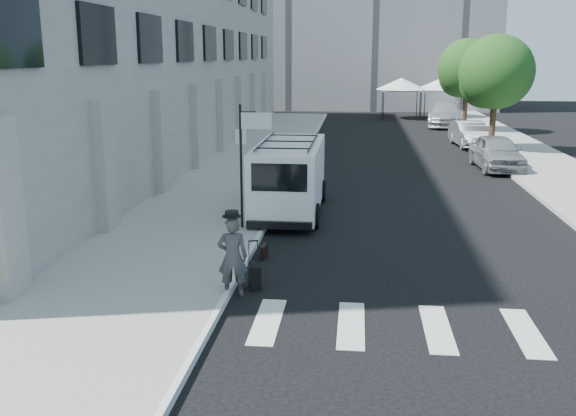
% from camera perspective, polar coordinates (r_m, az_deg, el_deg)
% --- Properties ---
extents(ground, '(120.00, 120.00, 0.00)m').
position_cam_1_polar(ground, '(15.18, 3.50, -5.69)').
color(ground, black).
rests_on(ground, ground).
extents(sidewalk_left, '(4.50, 48.00, 0.15)m').
position_cam_1_polar(sidewalk_left, '(31.11, -2.92, 4.38)').
color(sidewalk_left, gray).
rests_on(sidewalk_left, ground).
extents(sidewalk_right, '(4.00, 56.00, 0.15)m').
position_cam_1_polar(sidewalk_right, '(35.68, 19.76, 4.78)').
color(sidewalk_right, gray).
rests_on(sidewalk_right, ground).
extents(building_left, '(10.00, 44.00, 12.00)m').
position_cam_1_polar(building_left, '(34.55, -14.87, 14.73)').
color(building_left, gray).
rests_on(building_left, ground).
extents(sign_pole, '(1.03, 0.07, 3.50)m').
position_cam_1_polar(sign_pole, '(17.94, -3.48, 6.00)').
color(sign_pole, black).
rests_on(sign_pole, sidewalk_left).
extents(tree_near, '(3.80, 3.83, 6.03)m').
position_cam_1_polar(tree_near, '(35.18, 17.80, 11.21)').
color(tree_near, black).
rests_on(tree_near, ground).
extents(tree_far, '(3.80, 3.83, 6.03)m').
position_cam_1_polar(tree_far, '(44.04, 15.49, 11.69)').
color(tree_far, black).
rests_on(tree_far, ground).
extents(tent_left, '(4.00, 4.00, 3.20)m').
position_cam_1_polar(tent_left, '(52.49, 10.04, 10.79)').
color(tent_left, black).
rests_on(tent_left, ground).
extents(tent_right, '(4.00, 4.00, 3.20)m').
position_cam_1_polar(tent_right, '(53.29, 13.50, 10.66)').
color(tent_right, black).
rests_on(tent_right, ground).
extents(businessman, '(0.69, 0.51, 1.73)m').
position_cam_1_polar(businessman, '(13.46, -4.94, -4.36)').
color(businessman, '#3C3C3E').
rests_on(businessman, ground).
extents(briefcase, '(0.15, 0.45, 0.34)m').
position_cam_1_polar(briefcase, '(16.12, -2.14, -3.89)').
color(briefcase, black).
rests_on(briefcase, ground).
extents(suitcase, '(0.34, 0.43, 1.05)m').
position_cam_1_polar(suitcase, '(14.05, -2.97, -6.08)').
color(suitcase, black).
rests_on(suitcase, ground).
extents(cargo_van, '(2.14, 5.99, 2.26)m').
position_cam_1_polar(cargo_van, '(20.64, 0.17, 2.84)').
color(cargo_van, white).
rests_on(cargo_van, ground).
extents(parked_car_a, '(2.00, 4.56, 1.53)m').
position_cam_1_polar(parked_car_a, '(29.98, 18.07, 4.72)').
color(parked_car_a, gray).
rests_on(parked_car_a, ground).
extents(parked_car_b, '(1.84, 4.37, 1.40)m').
position_cam_1_polar(parked_car_b, '(37.04, 15.83, 6.33)').
color(parked_car_b, slate).
rests_on(parked_car_b, ground).
extents(parked_car_c, '(2.98, 5.99, 1.67)m').
position_cam_1_polar(parked_car_c, '(47.40, 13.78, 8.07)').
color(parked_car_c, '#AAADB2').
rests_on(parked_car_c, ground).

